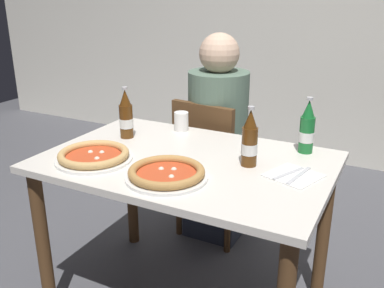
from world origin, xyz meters
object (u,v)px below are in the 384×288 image
beer_bottle_center (250,141)px  napkin_with_cutlery (294,175)px  dining_table_main (187,183)px  diner_seated (217,143)px  chair_behind_table (212,162)px  pizza_margherita_near (94,156)px  paper_cup (181,121)px  pizza_marinara_far (167,173)px  beer_bottle_left (307,130)px  beer_bottle_right (126,117)px

beer_bottle_center → napkin_with_cutlery: bearing=-7.0°
dining_table_main → diner_seated: bearing=102.6°
chair_behind_table → pizza_margherita_near: bearing=84.7°
chair_behind_table → diner_seated: 0.11m
dining_table_main → paper_cup: (-0.20, 0.33, 0.16)m
pizza_margherita_near → pizza_marinara_far: same height
beer_bottle_left → beer_bottle_right: same height
diner_seated → pizza_marinara_far: diner_seated is taller
chair_behind_table → pizza_marinara_far: size_ratio=2.68×
beer_bottle_left → paper_cup: beer_bottle_left is taller
beer_bottle_left → beer_bottle_center: size_ratio=1.00×
paper_cup → chair_behind_table: bearing=80.4°
pizza_margherita_near → beer_bottle_left: (0.76, 0.50, 0.08)m
napkin_with_cutlery → pizza_margherita_near: bearing=-164.1°
paper_cup → beer_bottle_right: bearing=-130.6°
diner_seated → beer_bottle_center: 0.78m
chair_behind_table → pizza_marinara_far: (0.18, -0.82, 0.29)m
diner_seated → beer_bottle_right: bearing=-113.8°
dining_table_main → pizza_marinara_far: bearing=-83.0°
beer_bottle_right → paper_cup: beer_bottle_right is taller
diner_seated → pizza_margherita_near: 0.89m
diner_seated → paper_cup: size_ratio=12.73×
beer_bottle_left → beer_bottle_center: 0.31m
chair_behind_table → dining_table_main: bearing=111.7°
dining_table_main → paper_cup: paper_cup is taller
pizza_marinara_far → beer_bottle_center: size_ratio=1.28×
dining_table_main → beer_bottle_right: bearing=163.3°
dining_table_main → chair_behind_table: bearing=104.4°
beer_bottle_center → beer_bottle_right: 0.65m
beer_bottle_center → paper_cup: beer_bottle_center is taller
chair_behind_table → beer_bottle_left: (0.58, -0.30, 0.37)m
chair_behind_table → beer_bottle_left: beer_bottle_left is taller
beer_bottle_center → diner_seated: bearing=123.7°
pizza_margherita_near → napkin_with_cutlery: (0.79, 0.22, -0.02)m
beer_bottle_left → beer_bottle_right: 0.84m
chair_behind_table → beer_bottle_center: (0.41, -0.56, 0.37)m
dining_table_main → diner_seated: (-0.15, 0.66, -0.05)m
pizza_marinara_far → napkin_with_cutlery: (0.42, 0.24, -0.02)m
beer_bottle_right → pizza_marinara_far: bearing=-38.4°
diner_seated → pizza_margherita_near: diner_seated is taller
beer_bottle_right → chair_behind_table: bearing=65.0°
beer_bottle_right → diner_seated: bearing=66.2°
pizza_marinara_far → paper_cup: (-0.23, 0.54, 0.03)m
diner_seated → pizza_marinara_far: 0.91m
diner_seated → napkin_with_cutlery: 0.88m
pizza_marinara_far → napkin_with_cutlery: size_ratio=1.38×
beer_bottle_left → napkin_with_cutlery: (0.02, -0.28, -0.10)m
napkin_with_cutlery → paper_cup: (-0.65, 0.30, 0.04)m
dining_table_main → diner_seated: 0.68m
dining_table_main → diner_seated: diner_seated is taller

